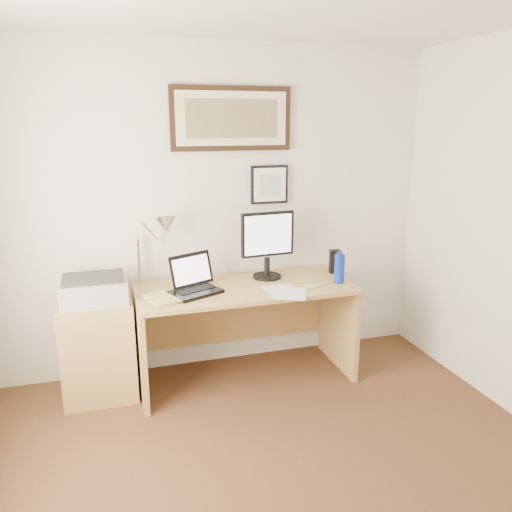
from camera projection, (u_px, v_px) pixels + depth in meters
name	position (u px, v px, depth m)	size (l,w,h in m)	color
wall_back	(213.00, 212.00, 3.87)	(3.50, 0.02, 2.50)	silver
side_cabinet	(99.00, 349.00, 3.54)	(0.50, 0.40, 0.73)	#AB8347
water_bottle	(339.00, 269.00, 3.74)	(0.08, 0.08, 0.22)	#0D2CB0
bottle_cap	(340.00, 253.00, 3.71)	(0.04, 0.04, 0.02)	#0D2CB0
speaker	(335.00, 261.00, 4.00)	(0.08, 0.07, 0.19)	black
paper_sheet_a	(282.00, 291.00, 3.58)	(0.22, 0.31, 0.00)	white
paper_sheet_b	(292.00, 294.00, 3.52)	(0.19, 0.28, 0.00)	white
sticky_pad	(310.00, 286.00, 3.67)	(0.07, 0.07, 0.01)	#E8D66D
marker_pen	(318.00, 285.00, 3.68)	(0.02, 0.02, 0.14)	silver
book	(149.00, 302.00, 3.34)	(0.20, 0.27, 0.02)	tan
desk	(242.00, 312.00, 3.84)	(1.60, 0.70, 0.75)	#AB8347
laptop	(194.00, 284.00, 3.56)	(0.41, 0.42, 0.26)	black
lcd_monitor	(268.00, 242.00, 3.81)	(0.42, 0.22, 0.52)	black
printer	(94.00, 289.00, 3.41)	(0.44, 0.34, 0.18)	#A4A4A7
desk_lamp	(163.00, 228.00, 3.59)	(0.29, 0.27, 0.53)	silver
picture_large	(232.00, 119.00, 3.70)	(0.92, 0.04, 0.47)	black
picture_small	(269.00, 185.00, 3.91)	(0.30, 0.03, 0.30)	black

